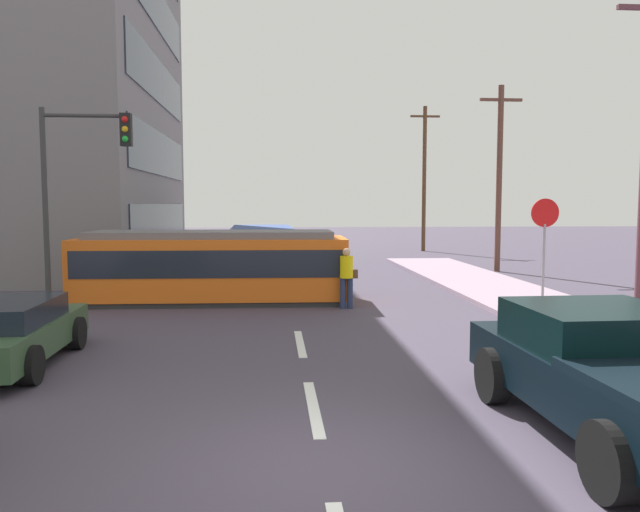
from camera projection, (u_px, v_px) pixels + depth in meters
The scene contains 16 objects.
ground_plane at pixel (293, 310), 16.63m from camera, with size 120.00×120.00×0.00m, color #443C4C.
sidewalk_curb_right at pixel (616, 335), 13.18m from camera, with size 3.20×36.00×0.14m, color #9C8498.
lane_stripe_1 at pixel (313, 407), 8.68m from camera, with size 0.16×2.40×0.01m, color silver.
lane_stripe_2 at pixel (300, 343), 12.65m from camera, with size 0.16×2.40×0.01m, color silver.
lane_stripe_3 at pixel (286, 277), 24.26m from camera, with size 0.16×2.40×0.01m, color silver.
lane_stripe_4 at pixel (283, 262), 30.22m from camera, with size 0.16×2.40×0.01m, color silver.
streetcar_tram at pixel (213, 265), 18.02m from camera, with size 7.83×2.71×2.09m.
city_bus at pixel (262, 246), 26.24m from camera, with size 2.65×5.39×1.91m.
pedestrian_crossing at pixel (347, 274), 16.83m from camera, with size 0.50×0.36×1.67m.
pickup_truck_parked at pixel (618, 374), 7.49m from camera, with size 2.35×5.04×1.55m.
parked_sedan_mid at pixel (5, 332), 10.79m from camera, with size 1.98×4.10×1.19m.
parked_sedan_far at pixel (131, 268), 21.74m from camera, with size 2.04×4.39×1.19m.
stop_sign at pixel (545, 230), 16.35m from camera, with size 0.76×0.07×2.88m.
traffic_light_mast at pixel (78, 172), 15.87m from camera, with size 2.31×0.33×5.34m.
utility_pole_mid at pixel (499, 175), 25.90m from camera, with size 1.80×0.24×7.82m.
utility_pole_far at pixel (424, 176), 37.28m from camera, with size 1.80×0.24×8.75m.
Camera 1 is at (-0.57, -6.45, 2.87)m, focal length 34.45 mm.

